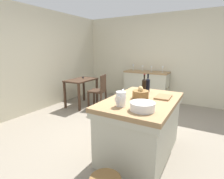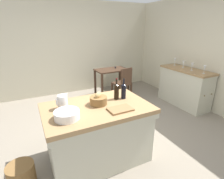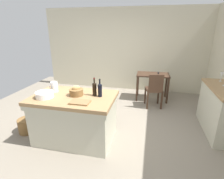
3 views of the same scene
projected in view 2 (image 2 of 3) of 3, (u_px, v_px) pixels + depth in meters
The scene contains 18 objects.
ground_plane at pixel (109, 133), 3.30m from camera, with size 6.76×6.76×0.00m, color gray.
wall_back at pixel (70, 49), 5.05m from camera, with size 5.32×0.12×2.60m, color beige.
wall_right at pixel (213, 55), 3.95m from camera, with size 0.12×5.20×2.60m, color beige.
island_table at pixel (98, 131), 2.55m from camera, with size 1.45×0.94×0.86m.
side_cabinet at pixel (184, 87), 4.39m from camera, with size 0.52×1.32×0.93m.
writing_desk at pixel (112, 74), 5.00m from camera, with size 0.91×0.58×0.81m.
wooden_chair at pixel (123, 83), 4.59m from camera, with size 0.47×0.47×0.92m.
pitcher at pixel (63, 102), 2.31m from camera, with size 0.17×0.13×0.23m.
wash_bowl at pixel (67, 115), 2.07m from camera, with size 0.30×0.30×0.10m, color white.
bread_basket at pixel (98, 100), 2.45m from camera, with size 0.24×0.24×0.18m.
cutting_board at pixel (120, 109), 2.30m from camera, with size 0.31×0.21×0.02m, color olive.
wine_bottle_dark at pixel (124, 91), 2.63m from camera, with size 0.07×0.07×0.31m.
wine_bottle_amber at pixel (116, 91), 2.61m from camera, with size 0.07×0.07×0.32m.
wine_glass_far_left at pixel (205, 68), 3.79m from camera, with size 0.07×0.07×0.18m.
wine_glass_left at pixel (192, 65), 4.07m from camera, with size 0.07×0.07×0.18m.
wine_glass_middle at pixel (184, 63), 4.33m from camera, with size 0.07×0.07×0.17m.
wine_glass_right at pixel (175, 60), 4.61m from camera, with size 0.07×0.07×0.19m.
wicker_hamper at pixel (21, 175), 2.20m from camera, with size 0.33×0.33×0.29m, color brown.
Camera 2 is at (-1.21, -2.56, 1.90)m, focal length 28.14 mm.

